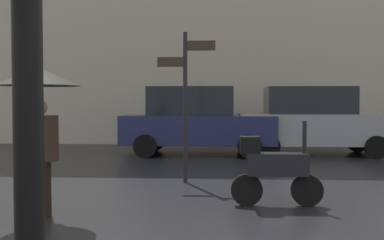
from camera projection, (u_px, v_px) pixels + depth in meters
name	position (u px, v px, depth m)	size (l,w,h in m)	color
pedestrian_with_umbrella	(39.00, 94.00, 5.93)	(1.07, 1.07, 1.96)	black
parked_scooter	(274.00, 168.00, 6.62)	(1.33, 0.32, 1.23)	black
parked_car_left	(196.00, 121.00, 13.10)	(4.31, 1.89, 1.94)	#1E234C
parked_car_right	(314.00, 121.00, 13.05)	(4.36, 1.85, 1.94)	gray
street_signpost	(186.00, 91.00, 8.53)	(1.08, 0.08, 2.80)	black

